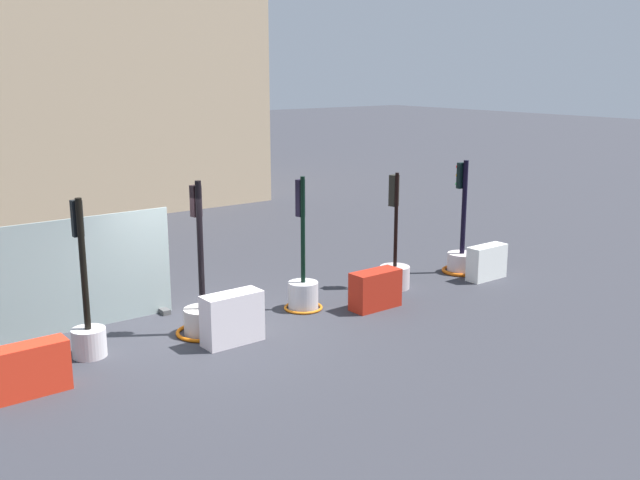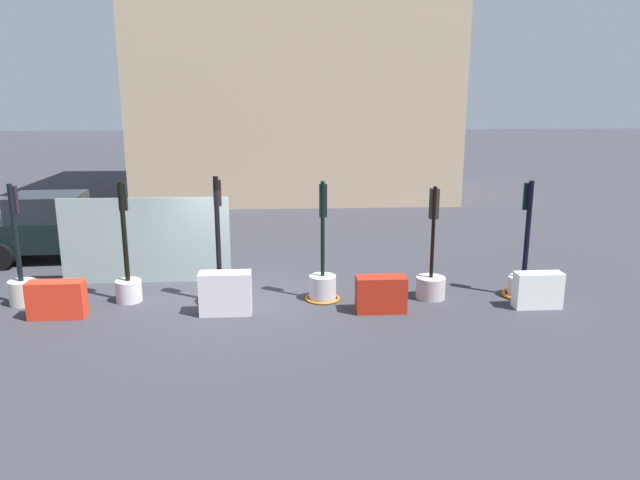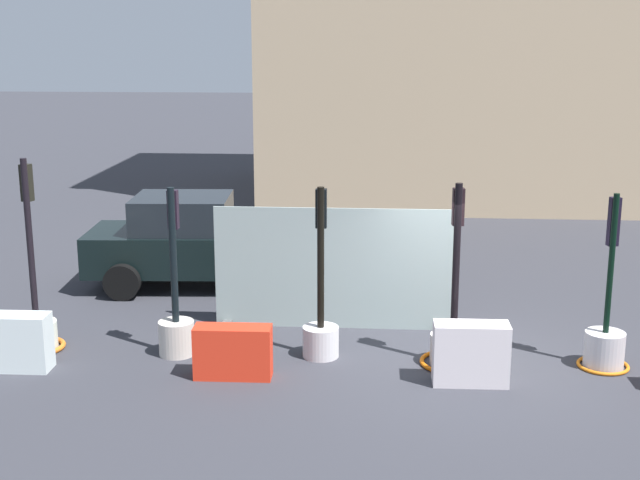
{
  "view_description": "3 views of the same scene",
  "coord_description": "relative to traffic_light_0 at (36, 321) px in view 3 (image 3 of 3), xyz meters",
  "views": [
    {
      "loc": [
        -6.02,
        -11.45,
        4.72
      ],
      "look_at": [
        2.43,
        -0.22,
        1.41
      ],
      "focal_mm": 41.12,
      "sensor_mm": 36.0,
      "label": 1
    },
    {
      "loc": [
        1.32,
        -12.93,
        4.58
      ],
      "look_at": [
        2.06,
        -0.33,
        1.45
      ],
      "focal_mm": 33.98,
      "sensor_mm": 36.0,
      "label": 2
    },
    {
      "loc": [
        -1.28,
        -12.64,
        4.96
      ],
      "look_at": [
        -2.22,
        0.46,
        1.79
      ],
      "focal_mm": 48.5,
      "sensor_mm": 36.0,
      "label": 3
    }
  ],
  "objects": [
    {
      "name": "ground_plane",
      "position": [
        6.73,
        -0.08,
        -0.47
      ],
      "size": [
        120.0,
        120.0,
        0.0
      ],
      "primitive_type": "plane",
      "color": "#32333A"
    },
    {
      "name": "traffic_light_0",
      "position": [
        0.0,
        0.0,
        0.0
      ],
      "size": [
        0.86,
        0.86,
        3.08
      ],
      "color": "silver",
      "rests_on": "ground_plane"
    },
    {
      "name": "traffic_light_1",
      "position": [
        2.28,
        -0.07,
        0.11
      ],
      "size": [
        0.56,
        0.56,
        2.68
      ],
      "color": "beige",
      "rests_on": "ground_plane"
    },
    {
      "name": "traffic_light_2",
      "position": [
        4.55,
        0.01,
        0.12
      ],
      "size": [
        0.57,
        0.57,
        2.7
      ],
      "color": "silver",
      "rests_on": "ground_plane"
    },
    {
      "name": "traffic_light_3",
      "position": [
        6.59,
        -0.19,
        -0.05
      ],
      "size": [
        1.0,
        1.0,
        2.81
      ],
      "color": "beige",
      "rests_on": "ground_plane"
    },
    {
      "name": "traffic_light_4",
      "position": [
        8.87,
        -0.14,
        -0.02
      ],
      "size": [
        0.78,
        0.78,
        2.68
      ],
      "color": "#BDBABE",
      "rests_on": "ground_plane"
    },
    {
      "name": "construction_barrier_0",
      "position": [
        0.02,
        -0.87,
        -0.04
      ],
      "size": [
        1.04,
        0.44,
        0.87
      ],
      "color": "silver",
      "rests_on": "ground_plane"
    },
    {
      "name": "construction_barrier_1",
      "position": [
        3.33,
        -0.93,
        -0.08
      ],
      "size": [
        1.14,
        0.42,
        0.78
      ],
      "color": "red",
      "rests_on": "ground_plane"
    },
    {
      "name": "construction_barrier_2",
      "position": [
        6.78,
        -0.92,
        -0.02
      ],
      "size": [
        1.09,
        0.45,
        0.91
      ],
      "color": "silver",
      "rests_on": "ground_plane"
    },
    {
      "name": "car_black_sedan",
      "position": [
        1.81,
        3.71,
        0.42
      ],
      "size": [
        4.48,
        2.38,
        1.82
      ],
      "color": "black",
      "rests_on": "ground_plane"
    },
    {
      "name": "site_fence_panel",
      "position": [
        4.67,
        1.37,
        0.53
      ],
      "size": [
        4.06,
        0.5,
        2.1
      ],
      "color": "#94A5A2",
      "rests_on": "ground_plane"
    }
  ]
}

